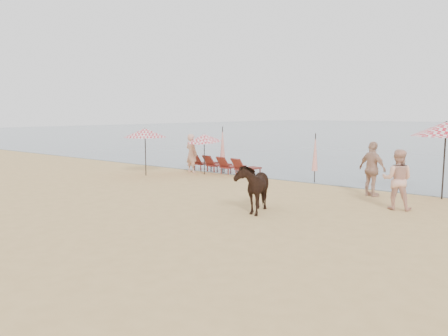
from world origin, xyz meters
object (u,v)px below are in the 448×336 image
object	(u,v)px
umbrella_open_left_b	(204,138)
umbrella_closed_right	(315,152)
beachgoer_left	(191,153)
beachgoer_right_a	(397,180)
umbrella_closed_left	(223,144)
lounger_cluster_left	(223,164)
beachgoer_right_b	(372,169)
umbrella_open_left_a	(145,133)
umbrella_open_right	(446,129)
cow	(253,187)

from	to	relation	value
umbrella_open_left_b	umbrella_closed_right	size ratio (longest dim) A/B	0.97
beachgoer_left	beachgoer_right_a	xyz separation A→B (m)	(10.72, -2.33, -0.03)
umbrella_closed_right	beachgoer_right_a	distance (m)	5.43
umbrella_closed_left	beachgoer_left	distance (m)	1.66
lounger_cluster_left	beachgoer_right_a	world-z (taller)	beachgoer_right_a
umbrella_open_left_b	beachgoer_left	size ratio (longest dim) A/B	1.06
beachgoer_right_a	beachgoer_right_b	bearing A→B (deg)	-62.91
umbrella_open_left_a	beachgoer_right_a	world-z (taller)	umbrella_open_left_a
umbrella_open_right	umbrella_closed_left	world-z (taller)	umbrella_open_right
umbrella_open_right	umbrella_closed_right	world-z (taller)	umbrella_open_right
umbrella_closed_right	umbrella_open_left_a	bearing A→B (deg)	-158.16
umbrella_open_left_a	beachgoer_right_b	xyz separation A→B (m)	(10.41, 1.44, -1.06)
umbrella_open_left_b	cow	distance (m)	8.34
umbrella_open_left_a	beachgoer_left	size ratio (longest dim) A/B	1.17
umbrella_open_right	umbrella_closed_left	size ratio (longest dim) A/B	1.18
umbrella_open_left_b	beachgoer_right_a	xyz separation A→B (m)	(9.77, -2.21, -0.84)
umbrella_open_right	beachgoer_left	bearing A→B (deg)	166.95
umbrella_open_right	umbrella_closed_right	size ratio (longest dim) A/B	1.28
umbrella_open_left_a	cow	size ratio (longest dim) A/B	1.27
lounger_cluster_left	umbrella_open_left_a	world-z (taller)	umbrella_open_left_a
umbrella_closed_left	umbrella_closed_right	bearing A→B (deg)	-3.93
umbrella_open_left_a	umbrella_closed_right	world-z (taller)	umbrella_open_left_a
umbrella_open_left_a	lounger_cluster_left	bearing A→B (deg)	28.81
umbrella_open_left_a	umbrella_closed_left	bearing A→B (deg)	33.82
beachgoer_right_b	umbrella_open_left_a	bearing A→B (deg)	30.60
lounger_cluster_left	umbrella_open_right	world-z (taller)	umbrella_open_right
lounger_cluster_left	beachgoer_right_b	size ratio (longest dim) A/B	1.97
beachgoer_right_b	beachgoer_right_a	bearing A→B (deg)	152.06
umbrella_open_left_a	umbrella_open_right	world-z (taller)	umbrella_open_right
umbrella_open_left_a	umbrella_open_right	xyz separation A→B (m)	(12.55, 2.42, 0.40)
cow	beachgoer_right_a	distance (m)	4.51
umbrella_closed_left	cow	world-z (taller)	umbrella_closed_left
umbrella_open_left_b	beachgoer_right_a	distance (m)	10.06
umbrella_closed_left	beachgoer_right_b	world-z (taller)	umbrella_closed_left
umbrella_closed_left	beachgoer_left	bearing A→B (deg)	-129.63
umbrella_open_right	umbrella_closed_right	xyz separation A→B (m)	(-5.14, 0.55, -1.14)
lounger_cluster_left	umbrella_closed_right	size ratio (longest dim) A/B	1.83
umbrella_closed_right	beachgoer_left	size ratio (longest dim) A/B	1.09
cow	umbrella_open_left_a	bearing A→B (deg)	136.45
umbrella_open_left_b	cow	xyz separation A→B (m)	(6.42, -5.23, -1.03)
beachgoer_right_a	beachgoer_right_b	xyz separation A→B (m)	(-1.37, 1.67, 0.05)
umbrella_open_right	lounger_cluster_left	bearing A→B (deg)	161.72
umbrella_open_right	beachgoer_right_b	size ratio (longest dim) A/B	1.37
umbrella_closed_left	beachgoer_right_b	bearing A→B (deg)	-12.79
beachgoer_right_b	cow	bearing A→B (deg)	89.75
beachgoer_left	beachgoer_right_a	size ratio (longest dim) A/B	1.04
umbrella_open_left_a	umbrella_closed_right	xyz separation A→B (m)	(7.40, 2.97, -0.74)
umbrella_closed_left	beachgoer_right_a	xyz separation A→B (m)	(9.70, -3.56, -0.48)
lounger_cluster_left	beachgoer_right_a	distance (m)	10.04
umbrella_open_left_b	beachgoer_right_b	size ratio (longest dim) A/B	1.04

